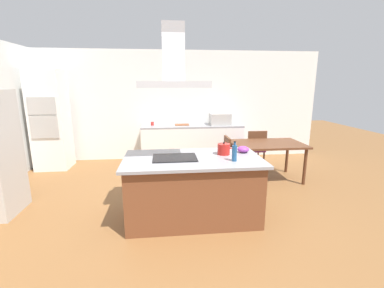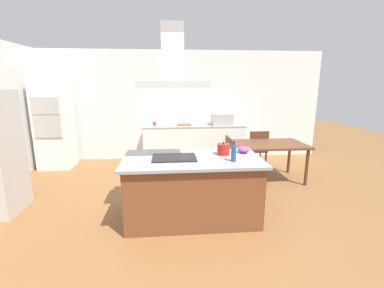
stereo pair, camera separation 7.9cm
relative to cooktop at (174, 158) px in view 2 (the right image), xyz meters
name	(u,v)px [view 2 (the right image)]	position (x,y,z in m)	size (l,w,h in m)	color
ground	(186,180)	(0.25, 1.50, -0.91)	(16.00, 16.00, 0.00)	brown
wall_back	(181,106)	(0.25, 3.25, 0.44)	(7.20, 0.10, 2.70)	white
kitchen_island	(192,188)	(0.25, 0.00, -0.45)	(1.90, 1.04, 0.90)	brown
cooktop	(174,158)	(0.00, 0.00, 0.00)	(0.60, 0.44, 0.01)	black
tea_kettle	(223,149)	(0.71, 0.12, 0.07)	(0.23, 0.18, 0.18)	#B21E19
olive_oil_bottle	(234,153)	(0.78, -0.22, 0.11)	(0.07, 0.07, 0.27)	navy
mixing_bowl	(243,150)	(1.02, 0.19, 0.04)	(0.17, 0.17, 0.10)	purple
back_counter	(194,143)	(0.56, 2.88, -0.46)	(2.47, 0.62, 0.90)	white
countertop_microwave	(222,119)	(1.25, 2.88, 0.13)	(0.50, 0.38, 0.28)	#B2AFAA
coffee_mug_red	(155,123)	(-0.42, 2.95, 0.04)	(0.08, 0.08, 0.09)	red
cutting_board	(184,125)	(0.31, 2.93, 0.00)	(0.34, 0.24, 0.02)	brown
wall_oven_stack	(54,120)	(-2.65, 2.65, 0.20)	(0.70, 0.66, 2.20)	white
dining_table	(269,147)	(1.89, 1.40, -0.24)	(1.40, 0.90, 0.75)	#59331E
chair_at_left_end	(223,156)	(0.98, 1.40, -0.40)	(0.42, 0.42, 0.89)	purple
chair_facing_back_wall	(257,147)	(1.89, 2.06, -0.40)	(0.42, 0.42, 0.89)	purple
range_hood	(173,67)	(0.00, 0.00, 1.20)	(0.90, 0.55, 0.78)	#ADADB2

